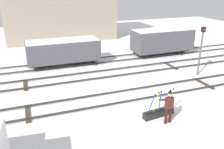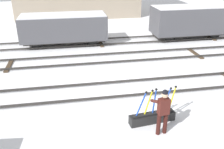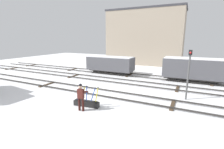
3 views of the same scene
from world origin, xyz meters
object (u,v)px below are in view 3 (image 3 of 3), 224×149
(rail_worker, at_px, (81,95))
(freight_car_back_track, at_px, (110,64))
(switch_lever_frame, at_px, (87,103))
(freight_car_far_end, at_px, (193,68))
(signal_post, at_px, (189,70))

(rail_worker, relative_size, freight_car_back_track, 0.30)
(switch_lever_frame, relative_size, rail_worker, 1.03)
(switch_lever_frame, xyz_separation_m, rail_worker, (0.09, -0.70, 0.75))
(freight_car_far_end, bearing_deg, freight_car_back_track, 179.40)
(signal_post, relative_size, freight_car_far_end, 0.62)
(rail_worker, height_order, freight_car_far_end, freight_car_far_end)
(switch_lever_frame, xyz_separation_m, freight_car_far_end, (6.39, 10.14, 1.18))
(rail_worker, relative_size, signal_post, 0.48)
(switch_lever_frame, bearing_deg, freight_car_back_track, 101.01)
(rail_worker, xyz_separation_m, signal_post, (5.91, 4.96, 1.27))
(rail_worker, distance_m, freight_car_far_end, 12.54)
(switch_lever_frame, bearing_deg, rail_worker, -89.10)
(signal_post, relative_size, freight_car_back_track, 0.62)
(freight_car_far_end, bearing_deg, switch_lever_frame, -122.83)
(freight_car_back_track, bearing_deg, signal_post, -32.25)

